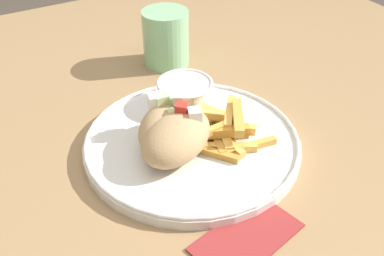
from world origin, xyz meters
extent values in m
cube|color=#9E7A51|center=(0.00, 0.00, 0.70)|extent=(1.24, 1.24, 0.04)
cylinder|color=#9E7A51|center=(0.55, 0.55, 0.34)|extent=(0.06, 0.06, 0.68)
cube|color=maroon|center=(-0.04, -0.15, 0.72)|extent=(0.13, 0.09, 0.00)
cylinder|color=white|center=(-0.01, 0.01, 0.72)|extent=(0.29, 0.29, 0.01)
torus|color=white|center=(-0.01, 0.01, 0.73)|extent=(0.29, 0.29, 0.01)
ellipsoid|color=tan|center=(-0.05, 0.00, 0.76)|extent=(0.14, 0.13, 0.06)
cube|color=red|center=(-0.03, 0.01, 0.79)|extent=(0.02, 0.02, 0.01)
cube|color=#B7D693|center=(-0.04, 0.02, 0.78)|extent=(0.01, 0.01, 0.01)
cube|color=silver|center=(-0.02, 0.03, 0.79)|extent=(0.02, 0.02, 0.01)
cube|color=white|center=(-0.02, 0.00, 0.78)|extent=(0.02, 0.02, 0.02)
ellipsoid|color=tan|center=(-0.05, 0.03, 0.76)|extent=(0.11, 0.12, 0.05)
cube|color=#A34C84|center=(-0.04, 0.06, 0.78)|extent=(0.02, 0.02, 0.01)
cube|color=white|center=(-0.05, 0.05, 0.78)|extent=(0.02, 0.02, 0.02)
cube|color=silver|center=(-0.04, 0.06, 0.78)|extent=(0.02, 0.02, 0.02)
cube|color=#B7D693|center=(-0.03, 0.05, 0.78)|extent=(0.02, 0.02, 0.02)
cube|color=red|center=(-0.02, 0.04, 0.78)|extent=(0.01, 0.01, 0.01)
cube|color=#B7D693|center=(-0.04, 0.05, 0.78)|extent=(0.02, 0.02, 0.02)
cube|color=gold|center=(-0.01, -0.03, 0.74)|extent=(0.05, 0.06, 0.01)
cube|color=gold|center=(0.01, -0.01, 0.74)|extent=(0.02, 0.07, 0.01)
cube|color=#E5B251|center=(0.03, 0.00, 0.74)|extent=(0.04, 0.08, 0.01)
cube|color=gold|center=(0.03, 0.03, 0.74)|extent=(0.02, 0.06, 0.01)
cube|color=gold|center=(0.04, -0.04, 0.74)|extent=(0.07, 0.02, 0.01)
cube|color=gold|center=(0.03, 0.00, 0.74)|extent=(0.07, 0.04, 0.01)
cube|color=#E5B251|center=(0.02, -0.02, 0.74)|extent=(0.02, 0.07, 0.01)
cube|color=#E5B251|center=(0.04, 0.01, 0.74)|extent=(0.06, 0.06, 0.01)
cube|color=#E5B251|center=(0.01, -0.03, 0.74)|extent=(0.08, 0.05, 0.01)
cube|color=gold|center=(-0.01, -0.01, 0.75)|extent=(0.07, 0.01, 0.01)
cube|color=gold|center=(0.04, -0.01, 0.76)|extent=(0.05, 0.07, 0.01)
cube|color=gold|center=(0.02, -0.01, 0.75)|extent=(0.06, 0.04, 0.01)
cube|color=#E5B251|center=(0.05, 0.02, 0.75)|extent=(0.05, 0.06, 0.01)
cube|color=#E5B251|center=(0.01, 0.03, 0.76)|extent=(0.05, 0.05, 0.01)
cube|color=#E5B251|center=(0.03, 0.03, 0.75)|extent=(0.04, 0.08, 0.01)
cylinder|color=white|center=(0.02, 0.09, 0.75)|extent=(0.08, 0.08, 0.04)
cylinder|color=white|center=(0.02, 0.09, 0.76)|extent=(0.07, 0.07, 0.01)
torus|color=white|center=(0.02, 0.09, 0.77)|extent=(0.08, 0.08, 0.00)
cylinder|color=#8CCC93|center=(0.07, 0.25, 0.77)|extent=(0.08, 0.08, 0.10)
cylinder|color=silver|center=(0.07, 0.25, 0.75)|extent=(0.07, 0.07, 0.06)
camera|label=1|loc=(-0.25, -0.40, 1.11)|focal=42.00mm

